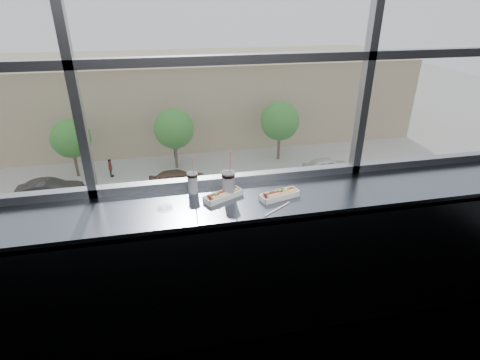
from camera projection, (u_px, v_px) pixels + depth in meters
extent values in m
plane|color=black|center=(233.00, 242.00, 3.08)|extent=(6.00, 0.00, 6.00)
plane|color=silver|center=(230.00, 9.00, 2.34)|extent=(6.00, 0.00, 6.00)
cube|color=slate|center=(240.00, 203.00, 2.61)|extent=(6.00, 0.55, 0.06)
cube|color=slate|center=(248.00, 285.00, 2.62)|extent=(6.00, 0.04, 1.04)
cube|color=white|center=(223.00, 198.00, 2.61)|extent=(0.30, 0.21, 0.01)
cube|color=white|center=(223.00, 196.00, 2.60)|extent=(0.30, 0.21, 0.04)
cylinder|color=tan|center=(223.00, 194.00, 2.60)|extent=(0.22, 0.14, 0.05)
cylinder|color=maroon|center=(223.00, 193.00, 2.60)|extent=(0.22, 0.13, 0.03)
cube|color=white|center=(279.00, 197.00, 2.62)|extent=(0.30, 0.17, 0.01)
cube|color=white|center=(279.00, 195.00, 2.61)|extent=(0.30, 0.17, 0.04)
cylinder|color=tan|center=(279.00, 194.00, 2.61)|extent=(0.23, 0.10, 0.05)
cylinder|color=maroon|center=(280.00, 192.00, 2.60)|extent=(0.23, 0.09, 0.03)
cylinder|color=white|center=(193.00, 183.00, 2.66)|extent=(0.07, 0.07, 0.15)
cylinder|color=black|center=(192.00, 175.00, 2.64)|extent=(0.08, 0.08, 0.02)
cylinder|color=silver|center=(192.00, 174.00, 2.63)|extent=(0.08, 0.08, 0.01)
cylinder|color=#F06469|center=(193.00, 165.00, 2.60)|extent=(0.01, 0.04, 0.15)
cylinder|color=white|center=(228.00, 185.00, 2.60)|extent=(0.09, 0.09, 0.18)
cylinder|color=black|center=(228.00, 175.00, 2.57)|extent=(0.09, 0.09, 0.02)
cylinder|color=silver|center=(228.00, 173.00, 2.56)|extent=(0.10, 0.10, 0.01)
cylinder|color=#F06469|center=(230.00, 162.00, 2.52)|extent=(0.01, 0.05, 0.19)
cylinder|color=white|center=(277.00, 209.00, 2.47)|extent=(0.22, 0.15, 0.01)
ellipsoid|color=silver|center=(165.00, 207.00, 2.48)|extent=(0.10, 0.07, 0.03)
plane|color=#ABA99E|center=(166.00, 119.00, 46.40)|extent=(120.00, 120.00, 0.00)
cube|color=black|center=(178.00, 214.00, 25.71)|extent=(80.00, 10.00, 0.06)
cube|color=#ABA99E|center=(173.00, 168.00, 32.75)|extent=(80.00, 6.00, 0.04)
cube|color=tan|center=(165.00, 97.00, 39.82)|extent=(50.00, 14.00, 8.00)
imported|color=white|center=(328.00, 163.00, 31.19)|extent=(2.58, 5.77, 1.89)
imported|color=#4463B9|center=(420.00, 206.00, 24.68)|extent=(2.78, 6.19, 2.03)
imported|color=black|center=(49.00, 187.00, 27.08)|extent=(2.71, 6.16, 2.03)
imported|color=brown|center=(178.00, 176.00, 28.83)|extent=(2.85, 6.13, 2.00)
imported|color=maroon|center=(147.00, 237.00, 21.35)|extent=(3.26, 6.57, 2.11)
imported|color=black|center=(57.00, 247.00, 20.43)|extent=(3.29, 6.74, 2.18)
imported|color=#66605B|center=(110.00, 166.00, 30.73)|extent=(0.62, 0.83, 1.87)
imported|color=#66605B|center=(176.00, 153.00, 33.12)|extent=(0.69, 0.92, 2.07)
cylinder|color=#47382B|center=(76.00, 163.00, 30.78)|extent=(0.24, 0.24, 2.36)
sphere|color=#378E29|center=(71.00, 138.00, 29.84)|extent=(3.14, 3.14, 3.14)
cylinder|color=#47382B|center=(176.00, 155.00, 32.28)|extent=(0.25, 0.25, 2.53)
sphere|color=#378E29|center=(174.00, 129.00, 31.27)|extent=(3.37, 3.37, 3.37)
cylinder|color=#47382B|center=(279.00, 146.00, 34.01)|extent=(0.26, 0.26, 2.59)
sphere|color=#378E29|center=(280.00, 121.00, 32.98)|extent=(3.46, 3.46, 3.46)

